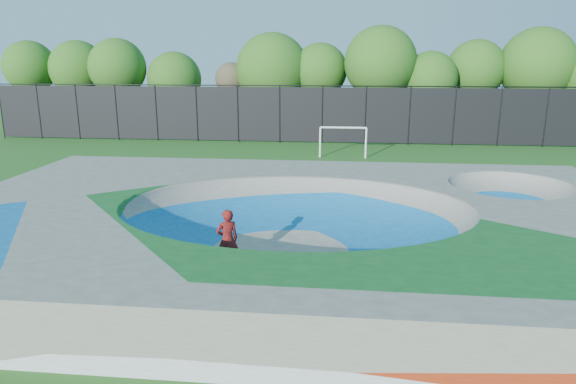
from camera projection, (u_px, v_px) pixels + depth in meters
name	position (u px, v px, depth m)	size (l,w,h in m)	color
ground	(295.00, 250.00, 16.22)	(120.00, 120.00, 0.00)	#215617
skate_deck	(295.00, 227.00, 16.03)	(22.00, 14.00, 1.50)	gray
skater	(227.00, 240.00, 14.58)	(0.65, 0.42, 1.77)	red
skateboard	(228.00, 268.00, 14.80)	(0.78, 0.22, 0.05)	black
soccer_goal	(343.00, 136.00, 30.82)	(2.87, 0.12, 1.89)	white
fence	(322.00, 114.00, 35.89)	(48.09, 0.09, 4.04)	black
treeline	(342.00, 70.00, 39.85)	(52.64, 7.58, 8.25)	#493A24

